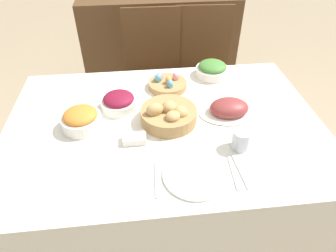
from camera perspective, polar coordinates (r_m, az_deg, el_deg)
name	(u,v)px	position (r m, az deg, el deg)	size (l,w,h in m)	color
ground_plane	(165,214)	(1.98, -0.52, -16.38)	(12.00, 12.00, 0.00)	tan
dining_table	(165,175)	(1.69, -0.60, -9.24)	(1.50, 1.04, 0.75)	silver
chair_far_right	(203,70)	(2.34, 6.78, 10.56)	(0.44, 0.44, 0.97)	brown
chair_far_center	(154,73)	(2.29, -2.73, 10.11)	(0.43, 0.43, 0.97)	brown
sideboard	(160,42)	(2.99, -1.60, 15.62)	(1.42, 0.44, 0.87)	brown
bread_basket	(169,115)	(1.41, 0.12, 2.19)	(0.27, 0.27, 0.11)	#AD8451
egg_basket	(167,84)	(1.67, -0.11, 8.05)	(0.21, 0.21, 0.08)	#AD8451
ham_platter	(229,109)	(1.50, 11.54, 3.22)	(0.29, 0.21, 0.09)	white
beet_salad_bowl	(119,102)	(1.52, -9.33, 4.58)	(0.18, 0.18, 0.09)	white
green_salad_bowl	(212,69)	(1.79, 8.41, 10.64)	(0.19, 0.19, 0.09)	white
carrot_bowl	(81,119)	(1.43, -16.19, 1.25)	(0.18, 0.18, 0.10)	white
dinner_plate	(195,175)	(1.19, 5.16, -9.28)	(0.25, 0.25, 0.01)	white
fork	(156,179)	(1.17, -2.27, -10.02)	(0.02, 0.18, 0.00)	#B7B7BC
knife	(233,172)	(1.22, 12.25, -8.58)	(0.02, 0.18, 0.00)	#B7B7BC
spoon	(240,171)	(1.23, 13.59, -8.42)	(0.02, 0.18, 0.00)	#B7B7BC
drinking_cup	(241,140)	(1.31, 13.74, -2.52)	(0.08, 0.08, 0.09)	silver
butter_dish	(135,139)	(1.32, -6.39, -2.45)	(0.10, 0.06, 0.03)	white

